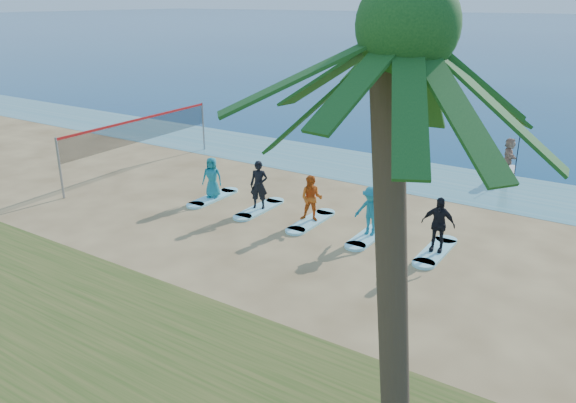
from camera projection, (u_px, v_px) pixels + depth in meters
The scene contains 17 objects.
ground at pixel (240, 248), 18.15m from camera, with size 600.00×600.00×0.00m, color tan.
shallow_water at pixel (377, 170), 26.38m from camera, with size 600.00×600.00×0.00m, color teal.
volleyball_net at pixel (140, 130), 25.63m from camera, with size 0.52×9.08×2.50m.
palm_tree at pixel (407, 32), 8.01m from camera, with size 5.60×5.60×8.45m.
paddleboard at pixel (506, 174), 25.52m from camera, with size 0.70×3.00×0.12m, color silver.
paddleboarder at pixel (509, 156), 25.22m from camera, with size 1.50×0.48×1.62m, color tan.
boat_offshore_a at pixel (387, 46), 93.28m from camera, with size 2.34×8.03×1.92m, color silver.
surfboard_0 at pixel (213, 198), 22.56m from camera, with size 0.70×2.20×0.09m, color #A2F5FB.
student_0 at pixel (212, 177), 22.27m from camera, with size 0.79×0.52×1.63m, color teal.
surfboard_1 at pixel (259, 209), 21.37m from camera, with size 0.70×2.20×0.09m, color #A2F5FB.
student_1 at pixel (259, 185), 21.04m from camera, with size 0.67×0.44×1.83m, color black.
surfboard_2 at pixel (311, 221), 20.17m from camera, with size 0.70×2.20×0.09m, color #A2F5FB.
student_2 at pixel (311, 198), 19.87m from camera, with size 0.81×0.63×1.66m, color #D45916.
surfboard_3 at pixel (369, 235), 18.98m from camera, with size 0.70×2.20×0.09m, color #A2F5FB.
student_3 at pixel (371, 211), 18.67m from camera, with size 1.09×0.63×1.69m, color teal.
surfboard_4 at pixel (435, 251), 17.78m from camera, with size 0.70×2.20×0.09m, color #A2F5FB.
student_4 at pixel (438, 224), 17.46m from camera, with size 1.04×0.43×1.78m, color black.
Camera 1 is at (10.42, -12.94, 7.62)m, focal length 35.00 mm.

